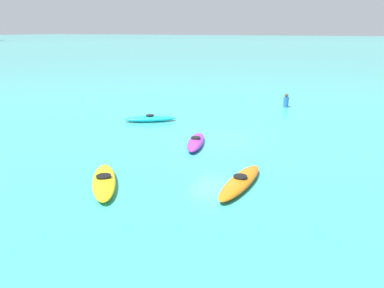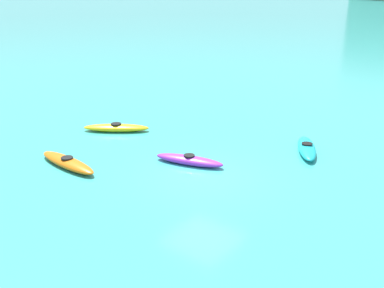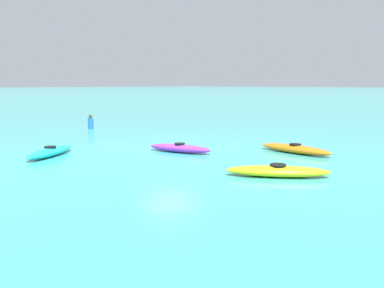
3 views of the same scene
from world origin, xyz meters
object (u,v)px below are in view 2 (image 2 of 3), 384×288
kayak_cyan (307,148)px  kayak_yellow (116,128)px  kayak_orange (67,162)px  kayak_purple (189,160)px

kayak_cyan → kayak_yellow: bearing=-159.0°
kayak_orange → kayak_purple: same height
kayak_purple → kayak_cyan: same height
kayak_orange → kayak_purple: (3.35, 3.04, 0.00)m
kayak_orange → kayak_cyan: size_ratio=1.17×
kayak_purple → kayak_yellow: same height
kayak_purple → kayak_orange: bearing=-137.7°
kayak_purple → kayak_cyan: size_ratio=1.02×
kayak_purple → kayak_yellow: (-5.13, 0.94, 0.00)m
kayak_orange → kayak_cyan: (6.18, 7.04, 0.00)m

